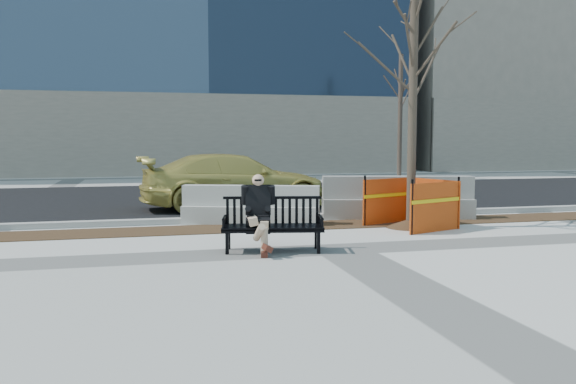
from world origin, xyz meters
The scene contains 11 objects.
ground centered at (0.00, 0.00, 0.00)m, with size 120.00×120.00×0.00m, color beige.
mulch_strip centered at (0.00, 2.60, 0.00)m, with size 40.00×1.20×0.02m, color #47301C.
asphalt_street centered at (0.00, 8.80, 0.00)m, with size 60.00×10.40×0.01m, color black.
curb centered at (0.00, 3.55, 0.06)m, with size 60.00×0.25×0.12m, color #9E9B93.
bench centered at (-1.13, 0.07, 0.00)m, with size 1.66×0.60×0.88m, color black, non-canonical shape.
seated_man centered at (-1.35, 0.16, 0.00)m, with size 0.53×0.88×1.24m, color black, non-canonical shape.
tree_fence centered at (2.15, 1.89, 0.00)m, with size 2.12×2.12×5.29m, color #ED5815, non-canonical shape.
sedan centered at (-0.83, 6.03, 0.00)m, with size 1.99×4.90×1.42m, color tan.
jersey_barrier_left centered at (-0.94, 3.17, 0.00)m, with size 2.91×0.58×0.84m, color #ADAAA2, non-canonical shape.
jersey_barrier_right centered at (2.47, 3.25, 0.00)m, with size 3.41×0.68×0.98m, color gray, non-canonical shape.
far_tree_right centered at (7.83, 14.94, 0.00)m, with size 2.19×2.19×5.91m, color #4C3C31, non-canonical shape.
Camera 1 is at (-3.11, -9.06, 1.83)m, focal length 36.52 mm.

